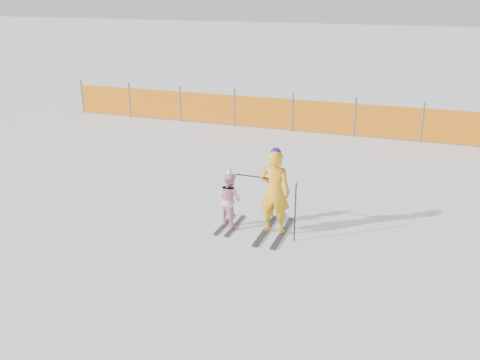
# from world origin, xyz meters

# --- Properties ---
(ground) EXTENTS (120.00, 120.00, 0.00)m
(ground) POSITION_xyz_m (0.00, 0.00, 0.00)
(ground) COLOR white
(ground) RESTS_ON ground
(adult) EXTENTS (0.60, 1.41, 1.71)m
(adult) POSITION_xyz_m (0.69, 0.50, 0.85)
(adult) COLOR black
(adult) RESTS_ON ground
(child) EXTENTS (0.65, 1.04, 1.26)m
(child) POSITION_xyz_m (-0.23, 0.52, 0.58)
(child) COLOR black
(child) RESTS_ON ground
(ski_poles) EXTENTS (1.25, 0.24, 1.15)m
(ski_poles) POSITION_xyz_m (0.81, 0.38, 0.77)
(ski_poles) COLOR black
(ski_poles) RESTS_ON ground
(safety_fence) EXTENTS (14.67, 0.06, 1.25)m
(safety_fence) POSITION_xyz_m (-1.57, 8.06, 0.56)
(safety_fence) COLOR #595960
(safety_fence) RESTS_ON ground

